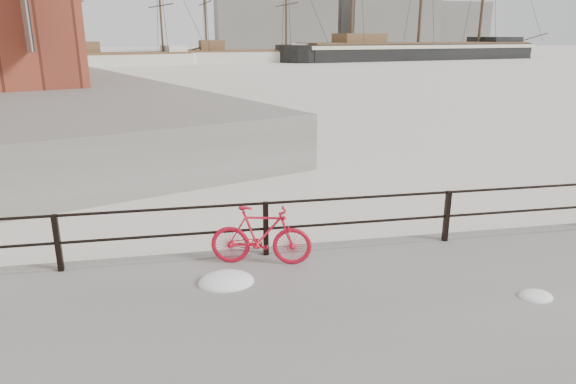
{
  "coord_description": "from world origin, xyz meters",
  "views": [
    {
      "loc": [
        -4.74,
        -8.64,
        4.15
      ],
      "look_at": [
        -2.77,
        1.5,
        1.0
      ],
      "focal_mm": 32.0,
      "sensor_mm": 36.0,
      "label": 1
    }
  ],
  "objects_px": {
    "bicycle": "(261,236)",
    "schooner_left": "(125,65)",
    "barque_black": "(417,60)",
    "schooner_mid": "(248,62)"
  },
  "relations": [
    {
      "from": "bicycle",
      "to": "schooner_left",
      "type": "height_order",
      "value": "schooner_left"
    },
    {
      "from": "barque_black",
      "to": "schooner_mid",
      "type": "height_order",
      "value": "barque_black"
    },
    {
      "from": "bicycle",
      "to": "schooner_mid",
      "type": "distance_m",
      "value": 77.52
    },
    {
      "from": "bicycle",
      "to": "barque_black",
      "type": "relative_size",
      "value": 0.03
    },
    {
      "from": "barque_black",
      "to": "schooner_left",
      "type": "xyz_separation_m",
      "value": [
        -49.92,
        -9.74,
        0.0
      ]
    },
    {
      "from": "bicycle",
      "to": "barque_black",
      "type": "distance_m",
      "value": 90.85
    },
    {
      "from": "barque_black",
      "to": "schooner_left",
      "type": "relative_size",
      "value": 2.39
    },
    {
      "from": "barque_black",
      "to": "schooner_left",
      "type": "distance_m",
      "value": 50.86
    },
    {
      "from": "bicycle",
      "to": "schooner_left",
      "type": "xyz_separation_m",
      "value": [
        -9.83,
        71.78,
        -0.87
      ]
    },
    {
      "from": "bicycle",
      "to": "schooner_left",
      "type": "relative_size",
      "value": 0.07
    }
  ]
}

